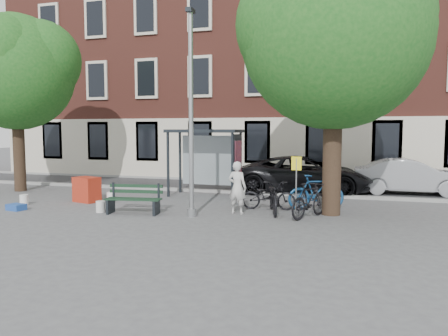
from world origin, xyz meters
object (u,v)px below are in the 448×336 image
bus_shelter (215,147)px  car_silver (410,177)px  bike_b (316,192)px  bike_a (269,196)px  notice_sign (296,174)px  bench (134,201)px  bike_d (309,200)px  painter (237,188)px  car_dark (303,174)px  red_stand (87,190)px  lamppost (191,124)px  bike_c (274,196)px

bus_shelter → car_silver: bus_shelter is taller
car_silver → bike_b: bearing=141.6°
bike_a → notice_sign: size_ratio=0.96×
bench → bike_d: (5.29, 0.90, 0.12)m
painter → bench: size_ratio=0.91×
bus_shelter → painter: 3.91m
bike_a → car_dark: bearing=-14.9°
bike_b → car_dark: 3.83m
bus_shelter → notice_sign: bus_shelter is taller
bike_b → car_dark: bearing=-12.6°
bike_d → bench: bearing=36.7°
painter → car_silver: (5.60, 6.07, -0.10)m
bike_d → red_stand: size_ratio=1.97×
car_silver → notice_sign: bearing=144.7°
car_dark → bike_a: bearing=167.0°
bike_a → bike_b: 1.57m
painter → red_stand: size_ratio=1.82×
bench → bike_a: size_ratio=1.03×
lamppost → bike_c: lamppost is taller
red_stand → notice_sign: 7.66m
bench → bike_c: size_ratio=0.88×
red_stand → bike_c: bearing=-1.4°
bus_shelter → car_dark: bus_shelter is taller
bus_shelter → bench: bearing=-106.7°
painter → bench: painter is taller
bike_c → car_dark: car_dark is taller
bike_c → car_dark: size_ratio=0.37×
bike_c → bus_shelter: bearing=119.5°
bike_d → notice_sign: 0.88m
bus_shelter → car_dark: (3.22, 1.89, -1.16)m
painter → car_silver: painter is taller
bike_c → notice_sign: bearing=-35.5°
car_dark → red_stand: bearing=117.8°
bike_d → notice_sign: (-0.41, 0.16, 0.76)m
lamppost → bike_a: (2.00, 1.77, -2.33)m
painter → bike_b: bearing=-137.5°
bench → car_silver: size_ratio=0.41×
car_silver → notice_sign: notice_sign is taller
bike_a → notice_sign: notice_sign is taller
bus_shelter → red_stand: 5.05m
bike_a → car_silver: (4.80, 5.11, 0.26)m
car_dark → car_silver: 4.28m
bike_d → car_silver: size_ratio=0.41×
bike_d → bike_c: bearing=6.3°
bench → car_dark: size_ratio=0.33×
car_silver → notice_sign: (-3.80, -5.94, 0.57)m
bike_a → bike_d: (1.41, -0.99, 0.07)m
bus_shelter → bike_a: bus_shelter is taller
lamppost → red_stand: 5.34m
lamppost → bench: (-1.88, -0.12, -2.37)m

